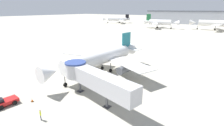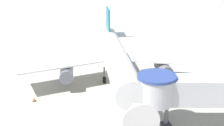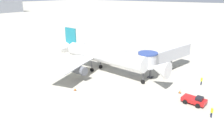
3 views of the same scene
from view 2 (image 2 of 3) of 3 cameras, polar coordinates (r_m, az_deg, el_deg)
name	(u,v)px [view 2 (image 2 of 3)]	position (r m, az deg, el deg)	size (l,w,h in m)	color
ground_plane	(118,86)	(43.66, 1.06, -4.28)	(800.00, 800.00, 0.00)	#A8A393
main_airplane	(117,61)	(41.83, 0.83, 0.35)	(28.34, 29.76, 9.15)	white
jet_bridge	(208,90)	(34.13, 17.08, -4.76)	(17.36, 6.16, 5.81)	#B7B7BC
traffic_cone_port_wing	(34,99)	(40.57, -14.06, -6.35)	(0.43, 0.43, 0.71)	black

